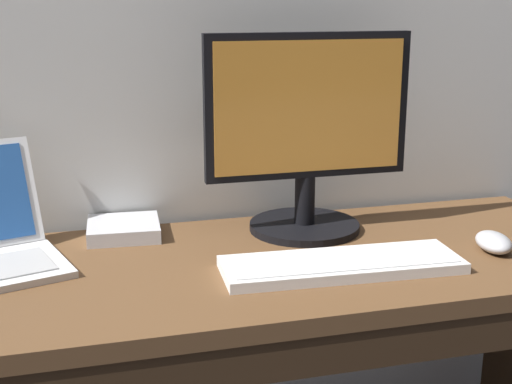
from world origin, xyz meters
name	(u,v)px	position (x,y,z in m)	size (l,w,h in m)	color
desk	(208,349)	(0.00, -0.01, 0.57)	(1.71, 0.56, 0.74)	brown
external_monitor	(307,138)	(0.26, 0.15, 0.95)	(0.45, 0.25, 0.43)	black
wired_keyboard	(342,264)	(0.25, -0.09, 0.75)	(0.47, 0.17, 0.02)	white
computer_mouse	(494,242)	(0.59, -0.08, 0.76)	(0.07, 0.11, 0.04)	#B7B7BC
external_drive_box	(124,229)	(-0.14, 0.22, 0.76)	(0.15, 0.15, 0.03)	silver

